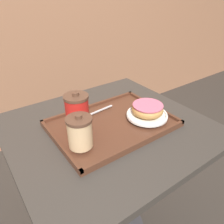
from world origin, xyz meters
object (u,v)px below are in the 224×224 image
(donut_chocolate_glazed, at_px, (148,109))
(spoon, at_px, (91,114))
(coffee_cup_front, at_px, (80,132))
(coffee_cup_rear, at_px, (77,113))

(donut_chocolate_glazed, height_order, spoon, donut_chocolate_glazed)
(coffee_cup_front, bearing_deg, coffee_cup_rear, 66.38)
(donut_chocolate_glazed, xyz_separation_m, spoon, (-0.18, 0.14, -0.03))
(coffee_cup_rear, distance_m, spoon, 0.13)
(coffee_cup_rear, distance_m, donut_chocolate_glazed, 0.28)
(coffee_cup_front, distance_m, donut_chocolate_glazed, 0.31)
(spoon, bearing_deg, coffee_cup_front, 44.01)
(donut_chocolate_glazed, bearing_deg, coffee_cup_front, -178.56)
(coffee_cup_front, height_order, spoon, coffee_cup_front)
(coffee_cup_rear, xyz_separation_m, donut_chocolate_glazed, (0.27, -0.08, -0.04))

